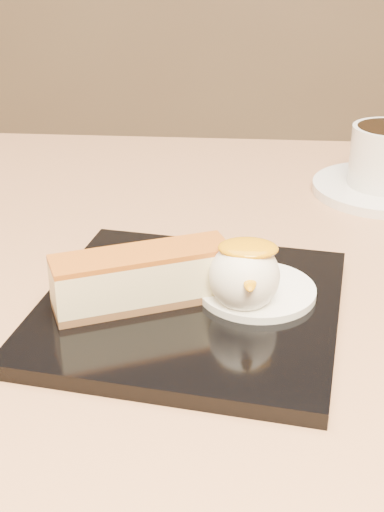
# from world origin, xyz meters

# --- Properties ---
(table) EXTENTS (0.80, 0.80, 0.72)m
(table) POSITION_xyz_m (0.00, 0.00, 0.56)
(table) COLOR black
(table) RESTS_ON ground
(dessert_plate) EXTENTS (0.25, 0.25, 0.01)m
(dessert_plate) POSITION_xyz_m (0.01, -0.05, 0.73)
(dessert_plate) COLOR black
(dessert_plate) RESTS_ON table
(cheesecake) EXTENTS (0.13, 0.08, 0.04)m
(cheesecake) POSITION_xyz_m (-0.03, -0.06, 0.75)
(cheesecake) COLOR brown
(cheesecake) RESTS_ON dessert_plate
(cream_smear) EXTENTS (0.09, 0.09, 0.01)m
(cream_smear) POSITION_xyz_m (0.06, -0.04, 0.73)
(cream_smear) COLOR white
(cream_smear) RESTS_ON dessert_plate
(ice_cream_scoop) EXTENTS (0.05, 0.05, 0.05)m
(ice_cream_scoop) POSITION_xyz_m (0.05, -0.06, 0.76)
(ice_cream_scoop) COLOR white
(ice_cream_scoop) RESTS_ON cream_smear
(mango_sauce) EXTENTS (0.04, 0.03, 0.01)m
(mango_sauce) POSITION_xyz_m (0.05, -0.05, 0.78)
(mango_sauce) COLOR orange
(mango_sauce) RESTS_ON ice_cream_scoop
(mint_sprig) EXTENTS (0.03, 0.02, 0.00)m
(mint_sprig) POSITION_xyz_m (0.03, -0.01, 0.74)
(mint_sprig) COLOR green
(mint_sprig) RESTS_ON cream_smear
(saucer) EXTENTS (0.15, 0.15, 0.01)m
(saucer) POSITION_xyz_m (0.19, 0.22, 0.72)
(saucer) COLOR white
(saucer) RESTS_ON table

